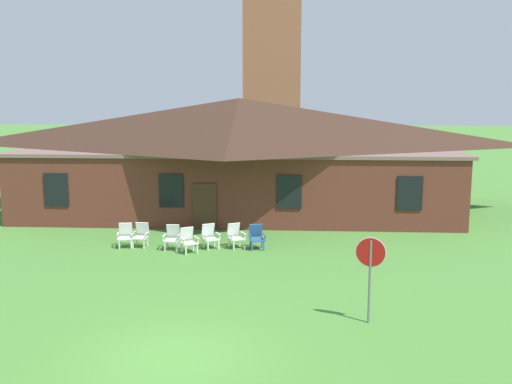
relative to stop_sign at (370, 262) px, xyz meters
name	(u,v)px	position (x,y,z in m)	size (l,w,h in m)	color
ground_plane	(174,357)	(-4.79, -2.38, -1.67)	(200.00, 200.00, 0.00)	#477F33
brick_building	(240,153)	(-4.79, 15.48, 1.29)	(21.84, 10.40, 5.81)	brown
dome_tower	(273,55)	(-3.74, 36.61, 7.66)	(5.18, 5.18, 20.30)	#93563D
stop_sign	(370,262)	(0.00, 0.00, 0.00)	(0.78, 0.24, 2.35)	slate
lawn_chair_by_porch	(126,235)	(-8.65, 7.31, -1.17)	(0.73, 0.77, 0.96)	silver
lawn_chair_near_door	(141,234)	(-8.05, 7.42, -1.17)	(0.68, 0.71, 0.96)	silver
lawn_chair_left_end	(172,237)	(-6.73, 7.11, -1.17)	(0.64, 0.67, 0.96)	silver
lawn_chair_middle	(188,239)	(-6.03, 6.70, -1.17)	(0.83, 0.86, 0.96)	silver
lawn_chair_right_end	(210,236)	(-5.28, 7.36, -1.17)	(0.83, 0.86, 0.96)	white
lawn_chair_far_side	(235,235)	(-4.28, 7.51, -1.17)	(0.83, 0.86, 0.96)	silver
lawn_chair_under_eave	(256,236)	(-3.43, 7.38, -1.17)	(0.72, 0.77, 0.96)	#2D5693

